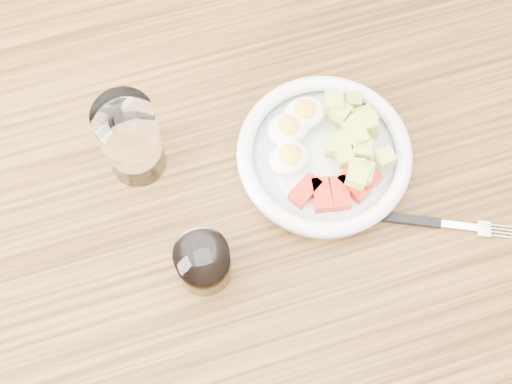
% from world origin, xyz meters
% --- Properties ---
extents(ground, '(4.00, 4.00, 0.00)m').
position_xyz_m(ground, '(0.00, 0.00, 0.00)').
color(ground, brown).
rests_on(ground, ground).
extents(dining_table, '(1.50, 0.90, 0.77)m').
position_xyz_m(dining_table, '(0.00, 0.00, 0.67)').
color(dining_table, brown).
rests_on(dining_table, ground).
extents(bowl, '(0.24, 0.24, 0.06)m').
position_xyz_m(bowl, '(0.10, 0.04, 0.79)').
color(bowl, white).
rests_on(bowl, dining_table).
extents(fork, '(0.18, 0.09, 0.01)m').
position_xyz_m(fork, '(0.20, -0.09, 0.77)').
color(fork, black).
rests_on(fork, dining_table).
extents(water_glass, '(0.08, 0.08, 0.14)m').
position_xyz_m(water_glass, '(-0.15, 0.11, 0.84)').
color(water_glass, white).
rests_on(water_glass, dining_table).
extents(coffee_glass, '(0.07, 0.07, 0.08)m').
position_xyz_m(coffee_glass, '(-0.10, -0.07, 0.81)').
color(coffee_glass, white).
rests_on(coffee_glass, dining_table).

